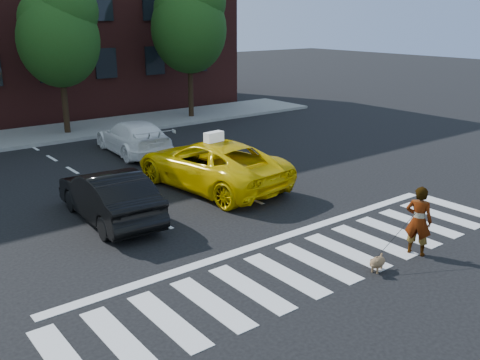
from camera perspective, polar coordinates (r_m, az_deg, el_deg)
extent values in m
plane|color=black|center=(12.67, 8.26, -8.72)|extent=(120.00, 120.00, 0.00)
cube|color=silver|center=(12.67, 8.26, -8.69)|extent=(13.00, 2.40, 0.01)
cube|color=silver|center=(13.71, 3.44, -6.45)|extent=(12.00, 0.30, 0.01)
cube|color=slate|center=(27.19, -19.24, 4.72)|extent=(30.00, 4.00, 0.15)
cylinder|color=black|center=(26.59, -18.22, 8.29)|extent=(0.28, 0.28, 3.55)
ellipsoid|color=#1B390F|center=(26.35, -18.76, 13.93)|extent=(3.69, 3.69, 4.25)
sphere|color=#1B390F|center=(26.28, -18.03, 16.79)|extent=(2.84, 2.84, 2.84)
sphere|color=#1B390F|center=(26.45, -19.89, 15.84)|extent=(2.56, 2.56, 2.56)
cylinder|color=black|center=(29.64, -5.30, 10.20)|extent=(0.28, 0.28, 3.85)
ellipsoid|color=#1B390F|center=(29.44, -5.46, 15.71)|extent=(4.00, 4.00, 4.60)
sphere|color=#1B390F|center=(29.48, -4.63, 18.43)|extent=(3.08, 3.08, 3.08)
sphere|color=#1B390F|center=(29.45, -6.39, 17.63)|extent=(2.77, 2.77, 2.77)
imported|color=#E9C304|center=(17.67, -3.14, 1.72)|extent=(3.27, 5.97, 1.58)
imported|color=black|center=(15.23, -13.80, -1.63)|extent=(1.72, 4.41, 1.43)
imported|color=white|center=(22.52, -11.31, 4.51)|extent=(2.29, 4.84, 1.36)
imported|color=#999999|center=(13.33, 18.51, -4.15)|extent=(0.61, 0.73, 1.70)
ellipsoid|color=olive|center=(12.48, 14.45, -8.50)|extent=(0.52, 0.38, 0.26)
sphere|color=olive|center=(12.26, 14.12, -8.61)|extent=(0.24, 0.24, 0.19)
sphere|color=olive|center=(12.21, 13.99, -8.90)|extent=(0.12, 0.12, 0.09)
cylinder|color=olive|center=(12.65, 14.81, -7.83)|extent=(0.14, 0.08, 0.11)
sphere|color=olive|center=(12.25, 13.87, -8.31)|extent=(0.09, 0.09, 0.07)
sphere|color=olive|center=(12.22, 14.42, -8.43)|extent=(0.09, 0.09, 0.07)
cylinder|color=olive|center=(12.41, 14.44, -9.37)|extent=(0.06, 0.06, 0.12)
cylinder|color=olive|center=(12.44, 13.95, -9.27)|extent=(0.06, 0.06, 0.12)
cylinder|color=olive|center=(12.65, 14.85, -8.89)|extent=(0.06, 0.06, 0.12)
cylinder|color=olive|center=(12.68, 14.36, -8.79)|extent=(0.06, 0.06, 0.12)
cube|color=white|center=(17.28, -2.81, 4.62)|extent=(0.68, 0.35, 0.32)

